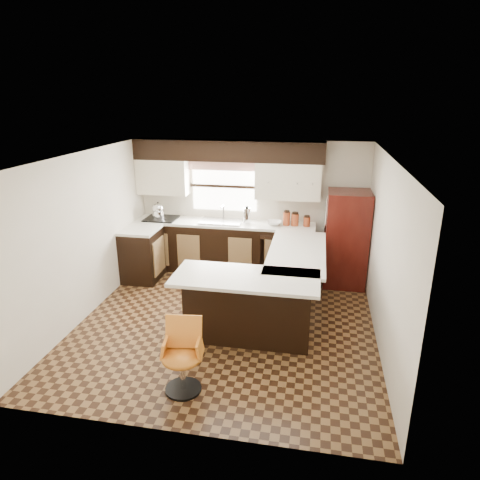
% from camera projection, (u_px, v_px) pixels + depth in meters
% --- Properties ---
extents(floor, '(4.40, 4.40, 0.00)m').
position_uv_depth(floor, '(227.00, 322.00, 6.26)').
color(floor, '#49301A').
rests_on(floor, ground).
extents(ceiling, '(4.40, 4.40, 0.00)m').
position_uv_depth(ceiling, '(225.00, 157.00, 5.48)').
color(ceiling, silver).
rests_on(ceiling, wall_back).
extents(wall_back, '(4.40, 0.00, 4.40)m').
position_uv_depth(wall_back, '(251.00, 206.00, 7.92)').
color(wall_back, beige).
rests_on(wall_back, floor).
extents(wall_front, '(4.40, 0.00, 4.40)m').
position_uv_depth(wall_front, '(174.00, 325.00, 3.83)').
color(wall_front, beige).
rests_on(wall_front, floor).
extents(wall_left, '(0.00, 4.40, 4.40)m').
position_uv_depth(wall_left, '(85.00, 236.00, 6.23)').
color(wall_left, beige).
rests_on(wall_left, floor).
extents(wall_right, '(0.00, 4.40, 4.40)m').
position_uv_depth(wall_right, '(385.00, 255.00, 5.51)').
color(wall_right, beige).
rests_on(wall_right, floor).
extents(base_cab_back, '(3.30, 0.60, 0.90)m').
position_uv_depth(base_cab_back, '(224.00, 248.00, 7.96)').
color(base_cab_back, black).
rests_on(base_cab_back, floor).
extents(base_cab_left, '(0.60, 0.70, 0.90)m').
position_uv_depth(base_cab_left, '(142.00, 255.00, 7.59)').
color(base_cab_left, black).
rests_on(base_cab_left, floor).
extents(counter_back, '(3.30, 0.60, 0.04)m').
position_uv_depth(counter_back, '(224.00, 223.00, 7.81)').
color(counter_back, silver).
rests_on(counter_back, base_cab_back).
extents(counter_left, '(0.60, 0.70, 0.04)m').
position_uv_depth(counter_left, '(140.00, 230.00, 7.43)').
color(counter_left, silver).
rests_on(counter_left, base_cab_left).
extents(soffit, '(3.40, 0.35, 0.36)m').
position_uv_depth(soffit, '(228.00, 151.00, 7.49)').
color(soffit, black).
rests_on(soffit, wall_back).
extents(upper_cab_left, '(0.94, 0.35, 0.64)m').
position_uv_depth(upper_cab_left, '(163.00, 177.00, 7.87)').
color(upper_cab_left, beige).
rests_on(upper_cab_left, wall_back).
extents(upper_cab_right, '(1.14, 0.35, 0.64)m').
position_uv_depth(upper_cab_right, '(288.00, 181.00, 7.47)').
color(upper_cab_right, beige).
rests_on(upper_cab_right, wall_back).
extents(window_pane, '(1.20, 0.02, 0.90)m').
position_uv_depth(window_pane, '(224.00, 186.00, 7.87)').
color(window_pane, white).
rests_on(window_pane, wall_back).
extents(valance, '(1.30, 0.06, 0.18)m').
position_uv_depth(valance, '(224.00, 165.00, 7.71)').
color(valance, '#D19B93').
rests_on(valance, wall_back).
extents(sink, '(0.75, 0.45, 0.03)m').
position_uv_depth(sink, '(221.00, 221.00, 7.78)').
color(sink, '#B2B2B7').
rests_on(sink, counter_back).
extents(dishwasher, '(0.58, 0.03, 0.78)m').
position_uv_depth(dishwasher, '(276.00, 258.00, 7.53)').
color(dishwasher, black).
rests_on(dishwasher, floor).
extents(cooktop, '(0.58, 0.50, 0.02)m').
position_uv_depth(cooktop, '(161.00, 218.00, 7.98)').
color(cooktop, black).
rests_on(cooktop, counter_back).
extents(peninsula_long, '(0.60, 1.95, 0.90)m').
position_uv_depth(peninsula_long, '(293.00, 281.00, 6.54)').
color(peninsula_long, black).
rests_on(peninsula_long, floor).
extents(peninsula_return, '(1.65, 0.60, 0.90)m').
position_uv_depth(peninsula_return, '(248.00, 308.00, 5.72)').
color(peninsula_return, black).
rests_on(peninsula_return, floor).
extents(counter_pen_long, '(0.84, 1.95, 0.04)m').
position_uv_depth(counter_pen_long, '(297.00, 252.00, 6.38)').
color(counter_pen_long, silver).
rests_on(counter_pen_long, peninsula_long).
extents(counter_pen_return, '(1.89, 0.84, 0.04)m').
position_uv_depth(counter_pen_return, '(246.00, 278.00, 5.49)').
color(counter_pen_return, silver).
rests_on(counter_pen_return, peninsula_return).
extents(refrigerator, '(0.71, 0.68, 1.65)m').
position_uv_depth(refrigerator, '(346.00, 239.00, 7.28)').
color(refrigerator, '#3B0E09').
rests_on(refrigerator, floor).
extents(bar_chair, '(0.50, 0.50, 0.84)m').
position_uv_depth(bar_chair, '(182.00, 358.00, 4.69)').
color(bar_chair, orange).
rests_on(bar_chair, floor).
extents(kettle, '(0.22, 0.22, 0.30)m').
position_uv_depth(kettle, '(158.00, 210.00, 7.94)').
color(kettle, silver).
rests_on(kettle, cooktop).
extents(percolator, '(0.13, 0.13, 0.28)m').
position_uv_depth(percolator, '(247.00, 216.00, 7.68)').
color(percolator, silver).
rests_on(percolator, counter_back).
extents(mixing_bowl, '(0.30, 0.30, 0.07)m').
position_uv_depth(mixing_bowl, '(274.00, 223.00, 7.63)').
color(mixing_bowl, white).
rests_on(mixing_bowl, counter_back).
extents(canister_large, '(0.13, 0.13, 0.24)m').
position_uv_depth(canister_large, '(286.00, 219.00, 7.58)').
color(canister_large, '#8E381A').
rests_on(canister_large, counter_back).
extents(canister_med, '(0.13, 0.13, 0.21)m').
position_uv_depth(canister_med, '(295.00, 220.00, 7.56)').
color(canister_med, '#8E381A').
rests_on(canister_med, counter_back).
extents(canister_small, '(0.12, 0.12, 0.17)m').
position_uv_depth(canister_small, '(307.00, 222.00, 7.53)').
color(canister_small, '#8E381A').
rests_on(canister_small, counter_back).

